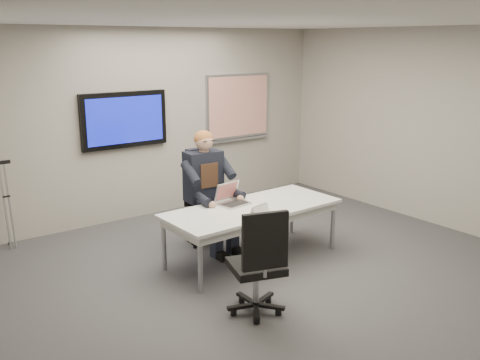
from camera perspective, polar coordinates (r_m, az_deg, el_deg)
floor at (r=6.16m, az=4.72°, el=-10.36°), size 6.00×6.00×0.02m
ceiling at (r=5.59m, az=5.35°, el=16.64°), size 6.00×6.00×0.02m
wall_back at (r=8.17m, az=-9.14°, el=6.00°), size 6.00×0.02×2.80m
wall_right at (r=8.00m, az=21.39°, el=5.00°), size 0.02×6.00×2.80m
conference_table at (r=6.44m, az=1.34°, el=-3.51°), size 2.19×0.95×0.67m
tv_display at (r=7.89m, az=-12.22°, el=6.29°), size 1.30×0.09×0.80m
whiteboard at (r=8.94m, az=-0.19°, el=7.76°), size 1.25×0.08×1.10m
office_chair_far at (r=7.09m, az=-4.06°, el=-4.39°), size 0.54×0.54×0.94m
office_chair_near at (r=5.25m, az=1.90°, el=-10.78°), size 0.66×0.66×1.10m
seated_person at (r=6.78m, az=-2.98°, el=-2.45°), size 0.48×0.83×1.51m
crutch at (r=7.43m, az=-23.61°, el=-2.24°), size 0.32×0.46×1.22m
laptop at (r=6.52m, az=-0.95°, el=-1.99°), size 0.39×0.38×0.25m
name_tent at (r=6.14m, az=2.11°, el=-3.14°), size 0.29×0.14×0.11m
pen at (r=6.10m, az=2.40°, el=-3.75°), size 0.03×0.13×0.01m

